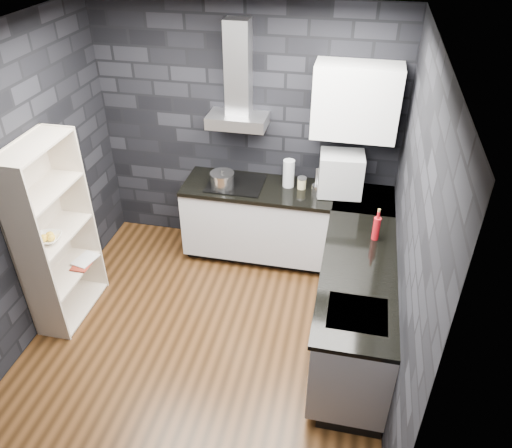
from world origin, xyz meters
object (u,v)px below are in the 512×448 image
(storage_jar, at_px, (302,184))
(red_bottle, at_px, (376,229))
(utensil_crock, at_px, (317,191))
(fruit_bowl, at_px, (48,238))
(pot, at_px, (222,180))
(glass_vase, at_px, (289,173))
(appliance_garage, at_px, (341,174))
(bookshelf, at_px, (55,235))

(storage_jar, bearing_deg, red_bottle, -45.08)
(utensil_crock, distance_m, fruit_bowl, 2.57)
(pot, bearing_deg, glass_vase, 14.87)
(storage_jar, bearing_deg, appliance_garage, -3.31)
(appliance_garage, bearing_deg, utensil_crock, -157.59)
(red_bottle, xyz_separation_m, fruit_bowl, (-2.83, -0.65, -0.07))
(utensil_crock, height_order, bookshelf, bookshelf)
(bookshelf, bearing_deg, appliance_garage, 12.63)
(glass_vase, height_order, fruit_bowl, glass_vase)
(pot, relative_size, bookshelf, 0.13)
(storage_jar, height_order, red_bottle, red_bottle)
(utensil_crock, bearing_deg, storage_jar, 141.06)
(red_bottle, bearing_deg, glass_vase, 139.11)
(glass_vase, relative_size, fruit_bowl, 1.30)
(storage_jar, bearing_deg, bookshelf, -147.48)
(glass_vase, relative_size, utensil_crock, 2.24)
(appliance_garage, distance_m, bookshelf, 2.78)
(red_bottle, bearing_deg, utensil_crock, 133.39)
(appliance_garage, bearing_deg, bookshelf, -157.12)
(pot, xyz_separation_m, glass_vase, (0.67, 0.18, 0.06))
(storage_jar, xyz_separation_m, utensil_crock, (0.17, -0.14, 0.01))
(pot, bearing_deg, utensil_crock, 1.19)
(bookshelf, bearing_deg, storage_jar, 17.35)
(glass_vase, height_order, red_bottle, glass_vase)
(pot, relative_size, storage_jar, 2.20)
(appliance_garage, relative_size, bookshelf, 0.24)
(glass_vase, distance_m, appliance_garage, 0.54)
(fruit_bowl, bearing_deg, pot, 45.20)
(appliance_garage, bearing_deg, red_bottle, -68.20)
(appliance_garage, height_order, red_bottle, appliance_garage)
(pot, height_order, bookshelf, bookshelf)
(fruit_bowl, bearing_deg, bookshelf, 90.00)
(pot, xyz_separation_m, bookshelf, (-1.25, -1.16, -0.08))
(pot, distance_m, appliance_garage, 1.22)
(storage_jar, bearing_deg, glass_vase, 171.98)
(storage_jar, height_order, bookshelf, bookshelf)
(pot, relative_size, utensil_crock, 1.84)
(glass_vase, height_order, utensil_crock, glass_vase)
(pot, relative_size, glass_vase, 0.82)
(glass_vase, bearing_deg, storage_jar, -8.02)
(storage_jar, distance_m, red_bottle, 1.08)
(glass_vase, xyz_separation_m, utensil_crock, (0.31, -0.16, -0.08))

